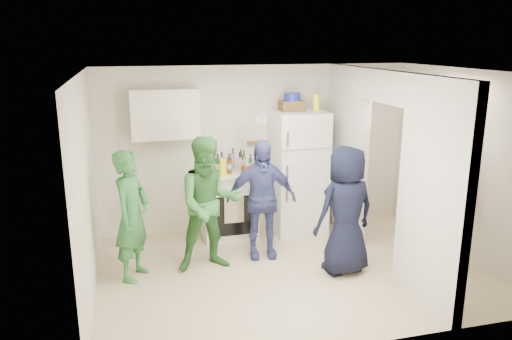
% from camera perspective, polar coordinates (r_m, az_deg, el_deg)
% --- Properties ---
extents(floor, '(4.80, 4.80, 0.00)m').
position_cam_1_polar(floor, '(6.52, 4.08, -11.35)').
color(floor, '#CCB890').
rests_on(floor, ground).
extents(wall_back, '(4.80, 0.00, 4.80)m').
position_cam_1_polar(wall_back, '(7.66, 0.21, 2.56)').
color(wall_back, silver).
rests_on(wall_back, floor).
extents(wall_front, '(4.80, 0.00, 4.80)m').
position_cam_1_polar(wall_front, '(4.58, 11.18, -6.16)').
color(wall_front, silver).
rests_on(wall_front, floor).
extents(wall_left, '(0.00, 3.40, 3.40)m').
position_cam_1_polar(wall_left, '(5.79, -18.82, -2.26)').
color(wall_left, silver).
rests_on(wall_left, floor).
extents(wall_right, '(0.00, 3.40, 3.40)m').
position_cam_1_polar(wall_right, '(7.20, 22.69, 0.62)').
color(wall_right, silver).
rests_on(wall_right, floor).
extents(ceiling, '(4.80, 4.80, 0.00)m').
position_cam_1_polar(ceiling, '(5.87, 4.53, 11.14)').
color(ceiling, white).
rests_on(ceiling, wall_back).
extents(partition_pier_back, '(0.12, 1.20, 2.50)m').
position_cam_1_polar(partition_pier_back, '(7.51, 10.29, 2.07)').
color(partition_pier_back, silver).
rests_on(partition_pier_back, floor).
extents(partition_pier_front, '(0.12, 1.20, 2.50)m').
position_cam_1_polar(partition_pier_front, '(5.66, 19.58, -2.72)').
color(partition_pier_front, silver).
rests_on(partition_pier_front, floor).
extents(partition_header, '(0.12, 1.00, 0.40)m').
position_cam_1_polar(partition_header, '(6.38, 14.87, 9.18)').
color(partition_header, silver).
rests_on(partition_header, partition_pier_back).
extents(stove, '(0.82, 0.69, 0.98)m').
position_cam_1_polar(stove, '(7.44, -3.13, -3.91)').
color(stove, white).
rests_on(stove, floor).
extents(upper_cabinet, '(0.95, 0.34, 0.70)m').
position_cam_1_polar(upper_cabinet, '(7.15, -10.39, 6.34)').
color(upper_cabinet, silver).
rests_on(upper_cabinet, wall_back).
extents(fridge, '(0.76, 0.74, 1.85)m').
position_cam_1_polar(fridge, '(7.56, 4.82, -0.22)').
color(fridge, white).
rests_on(fridge, floor).
extents(wicker_basket, '(0.35, 0.25, 0.15)m').
position_cam_1_polar(wicker_basket, '(7.38, 4.12, 7.34)').
color(wicker_basket, brown).
rests_on(wicker_basket, fridge).
extents(blue_bowl, '(0.24, 0.24, 0.11)m').
position_cam_1_polar(blue_bowl, '(7.36, 4.14, 8.34)').
color(blue_bowl, '#16249A').
rests_on(blue_bowl, wicker_basket).
extents(yellow_cup_stack_top, '(0.09, 0.09, 0.25)m').
position_cam_1_polar(yellow_cup_stack_top, '(7.34, 6.90, 7.63)').
color(yellow_cup_stack_top, '#F6FF15').
rests_on(yellow_cup_stack_top, fridge).
extents(wall_clock, '(0.22, 0.02, 0.22)m').
position_cam_1_polar(wall_clock, '(7.57, 0.62, 5.88)').
color(wall_clock, white).
rests_on(wall_clock, wall_back).
extents(spice_shelf, '(0.35, 0.08, 0.03)m').
position_cam_1_polar(spice_shelf, '(7.59, 0.30, 3.22)').
color(spice_shelf, olive).
rests_on(spice_shelf, wall_back).
extents(nook_window, '(0.03, 0.70, 0.80)m').
position_cam_1_polar(nook_window, '(7.27, 21.93, 4.05)').
color(nook_window, black).
rests_on(nook_window, wall_right).
extents(nook_window_frame, '(0.04, 0.76, 0.86)m').
position_cam_1_polar(nook_window_frame, '(7.26, 21.84, 4.04)').
color(nook_window_frame, white).
rests_on(nook_window_frame, wall_right).
extents(nook_valance, '(0.04, 0.82, 0.18)m').
position_cam_1_polar(nook_valance, '(7.20, 21.94, 6.78)').
color(nook_valance, white).
rests_on(nook_valance, wall_right).
extents(yellow_cup_stack_stove, '(0.09, 0.09, 0.25)m').
position_cam_1_polar(yellow_cup_stack_stove, '(7.03, -3.80, 0.22)').
color(yellow_cup_stack_stove, '#F2FF15').
rests_on(yellow_cup_stack_stove, stove).
extents(red_cup, '(0.09, 0.09, 0.12)m').
position_cam_1_polar(red_cup, '(7.14, -1.14, -0.08)').
color(red_cup, red).
rests_on(red_cup, stove).
extents(person_green_left, '(0.62, 0.70, 1.61)m').
position_cam_1_polar(person_green_left, '(6.21, -14.00, -5.07)').
color(person_green_left, '#317B3E').
rests_on(person_green_left, floor).
extents(person_green_center, '(0.86, 0.68, 1.72)m').
position_cam_1_polar(person_green_center, '(6.29, -5.33, -3.91)').
color(person_green_center, '#387332').
rests_on(person_green_center, floor).
extents(person_denim, '(0.97, 0.48, 1.60)m').
position_cam_1_polar(person_denim, '(6.63, 0.58, -3.40)').
color(person_denim, '#3B4481').
rests_on(person_denim, floor).
extents(person_navy, '(0.87, 0.65, 1.63)m').
position_cam_1_polar(person_navy, '(6.27, 10.23, -4.59)').
color(person_navy, black).
rests_on(person_navy, floor).
extents(person_nook, '(0.79, 1.30, 1.95)m').
position_cam_1_polar(person_nook, '(7.18, 19.88, -1.44)').
color(person_nook, black).
rests_on(person_nook, floor).
extents(bottle_a, '(0.08, 0.08, 0.24)m').
position_cam_1_polar(bottle_a, '(7.32, -5.57, 0.74)').
color(bottle_a, brown).
rests_on(bottle_a, stove).
extents(bottle_b, '(0.08, 0.08, 0.30)m').
position_cam_1_polar(bottle_b, '(7.17, -4.40, 0.68)').
color(bottle_b, '#184824').
rests_on(bottle_b, stove).
extents(bottle_c, '(0.08, 0.08, 0.28)m').
position_cam_1_polar(bottle_c, '(7.38, -3.93, 1.03)').
color(bottle_c, '#9FA3AC').
rests_on(bottle_c, stove).
extents(bottle_d, '(0.07, 0.07, 0.26)m').
position_cam_1_polar(bottle_d, '(7.20, -3.06, 0.63)').
color(bottle_d, brown).
rests_on(bottle_d, stove).
extents(bottle_e, '(0.06, 0.06, 0.31)m').
position_cam_1_polar(bottle_e, '(7.46, -2.65, 1.33)').
color(bottle_e, '#9395A2').
rests_on(bottle_e, stove).
extents(bottle_f, '(0.07, 0.07, 0.33)m').
position_cam_1_polar(bottle_f, '(7.31, -1.72, 1.13)').
color(bottle_f, black).
rests_on(bottle_f, stove).
extents(bottle_g, '(0.06, 0.06, 0.28)m').
position_cam_1_polar(bottle_g, '(7.44, -1.39, 1.18)').
color(bottle_g, olive).
rests_on(bottle_g, stove).
extents(bottle_h, '(0.08, 0.08, 0.28)m').
position_cam_1_polar(bottle_h, '(7.10, -5.26, 0.47)').
color(bottle_h, '#AAAFB6').
rests_on(bottle_h, stove).
extents(bottle_i, '(0.07, 0.07, 0.25)m').
position_cam_1_polar(bottle_i, '(7.38, -3.06, 0.92)').
color(bottle_i, brown).
rests_on(bottle_i, stove).
extents(bottle_j, '(0.06, 0.06, 0.28)m').
position_cam_1_polar(bottle_j, '(7.21, -0.64, 0.76)').
color(bottle_j, '#1C532E').
rests_on(bottle_j, stove).
extents(bottle_k, '(0.08, 0.08, 0.25)m').
position_cam_1_polar(bottle_k, '(7.26, -5.10, 0.64)').
color(bottle_k, brown).
rests_on(bottle_k, stove).
extents(bottle_l, '(0.06, 0.06, 0.32)m').
position_cam_1_polar(bottle_l, '(7.16, -1.89, 0.80)').
color(bottle_l, '#989CA7').
rests_on(bottle_l, stove).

